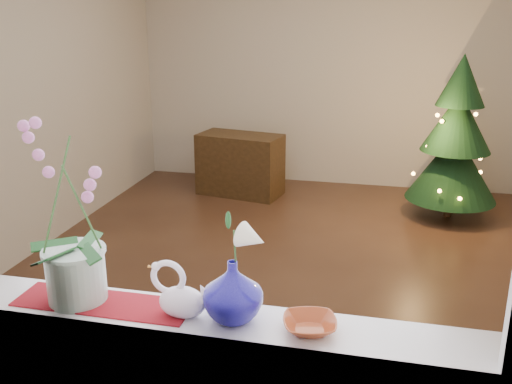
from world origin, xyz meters
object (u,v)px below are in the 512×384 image
blue_vase (233,286)px  amber_dish (310,326)px  paperweight (231,316)px  side_table (240,165)px  orchid_pot (70,214)px  xmas_tree (456,138)px  swan (182,291)px

blue_vase → amber_dish: (0.29, -0.02, -0.11)m
blue_vase → paperweight: bearing=-84.8°
paperweight → amber_dish: (0.28, 0.02, -0.02)m
amber_dish → side_table: (-1.35, 4.21, -0.60)m
orchid_pot → paperweight: orchid_pot is taller
amber_dish → blue_vase: bearing=176.5°
blue_vase → paperweight: (0.00, -0.04, -0.10)m
xmas_tree → side_table: bearing=174.0°
side_table → xmas_tree: bearing=4.9°
swan → xmas_tree: xmas_tree is taller
swan → amber_dish: size_ratio=1.51×
orchid_pot → side_table: (-0.43, 4.19, -0.94)m
blue_vase → swan: bearing=-174.0°
amber_dish → side_table: bearing=107.8°
blue_vase → paperweight: 0.10m
paperweight → xmas_tree: (1.17, 4.00, -0.15)m
paperweight → orchid_pot: bearing=176.2°
orchid_pot → amber_dish: (0.92, -0.02, -0.34)m
orchid_pot → paperweight: bearing=-3.8°
blue_vase → paperweight: size_ratio=3.59×
side_table → orchid_pot: bearing=-73.2°
swan → orchid_pot: bearing=173.4°
swan → blue_vase: size_ratio=0.92×
orchid_pot → amber_dish: size_ratio=4.41×
side_table → amber_dish: bearing=-61.3°
amber_dish → xmas_tree: (0.89, 3.97, -0.13)m
blue_vase → side_table: (-1.06, 4.19, -0.71)m
paperweight → amber_dish: size_ratio=0.46×
orchid_pot → blue_vase: (0.63, -0.00, -0.23)m
orchid_pot → swan: 0.51m
paperweight → side_table: paperweight is taller
paperweight → xmas_tree: 4.17m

